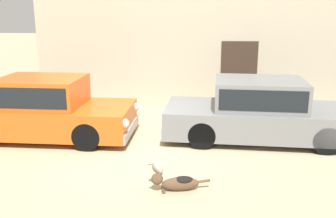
# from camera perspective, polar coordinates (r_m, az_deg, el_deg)

# --- Properties ---
(ground_plane) EXTENTS (80.00, 80.00, 0.00)m
(ground_plane) POSITION_cam_1_polar(r_m,az_deg,el_deg) (8.60, -4.76, -6.08)
(ground_plane) COLOR tan
(parked_sedan_nearest) EXTENTS (4.37, 1.95, 1.47)m
(parked_sedan_nearest) POSITION_cam_1_polar(r_m,az_deg,el_deg) (9.68, -17.92, 0.09)
(parked_sedan_nearest) COLOR #D15619
(parked_sedan_nearest) RESTS_ON ground_plane
(parked_sedan_second) EXTENTS (4.71, 2.16, 1.45)m
(parked_sedan_second) POSITION_cam_1_polar(r_m,az_deg,el_deg) (9.32, 13.47, -0.18)
(parked_sedan_second) COLOR slate
(parked_sedan_second) RESTS_ON ground_plane
(stray_dog_spotted) EXTENTS (1.08, 0.31, 0.37)m
(stray_dog_spotted) POSITION_cam_1_polar(r_m,az_deg,el_deg) (6.71, 1.20, -10.83)
(stray_dog_spotted) COLOR brown
(stray_dog_spotted) RESTS_ON ground_plane
(stray_cat) EXTENTS (0.35, 0.60, 0.16)m
(stray_cat) POSITION_cam_1_polar(r_m,az_deg,el_deg) (7.49, -1.65, -8.65)
(stray_cat) COLOR gray
(stray_cat) RESTS_ON ground_plane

